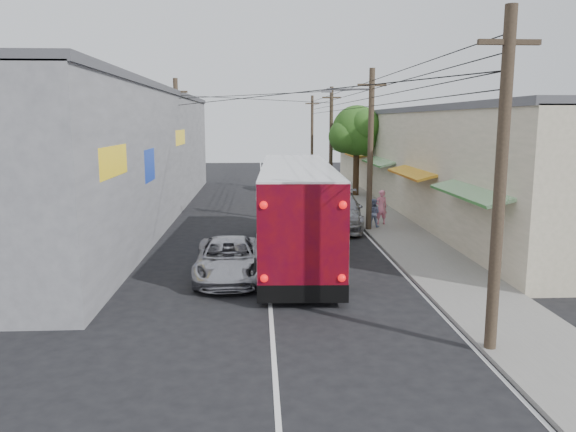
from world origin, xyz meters
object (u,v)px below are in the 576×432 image
at_px(coach_bus, 296,209).
at_px(parked_car_mid, 325,194).
at_px(parked_suv, 338,211).
at_px(jeepney, 228,259).
at_px(parked_car_far, 314,186).
at_px(pedestrian_far, 373,213).
at_px(pedestrian_near, 381,207).

relative_size(coach_bus, parked_car_mid, 3.39).
height_order(coach_bus, parked_suv, coach_bus).
relative_size(jeepney, parked_car_mid, 1.28).
bearing_deg(parked_car_far, jeepney, -105.98).
bearing_deg(pedestrian_far, parked_car_far, -56.55).
relative_size(parked_car_far, pedestrian_far, 2.82).
distance_m(jeepney, parked_car_far, 23.07).
bearing_deg(parked_car_far, parked_suv, -93.02).
height_order(jeepney, parked_suv, parked_suv).
relative_size(coach_bus, parked_suv, 2.18).
height_order(jeepney, parked_car_far, jeepney).
bearing_deg(pedestrian_near, parked_suv, -2.39).
height_order(parked_car_far, pedestrian_near, pedestrian_near).
distance_m(parked_car_far, pedestrian_near, 13.17).
relative_size(coach_bus, pedestrian_far, 9.15).
bearing_deg(pedestrian_near, parked_car_far, -89.01).
bearing_deg(pedestrian_far, jeepney, 78.03).
xyz_separation_m(coach_bus, pedestrian_near, (4.90, 6.38, -0.93)).
bearing_deg(pedestrian_near, parked_car_mid, -85.61).
xyz_separation_m(pedestrian_near, pedestrian_far, (-0.56, -0.73, -0.18)).
bearing_deg(parked_car_mid, pedestrian_far, -80.09).
bearing_deg(jeepney, pedestrian_far, 49.94).
xyz_separation_m(parked_suv, pedestrian_far, (1.74, -0.46, -0.04)).
bearing_deg(parked_suv, coach_bus, -105.25).
relative_size(jeepney, parked_suv, 0.82).
xyz_separation_m(parked_suv, parked_car_far, (0.04, 13.24, -0.21)).
xyz_separation_m(jeepney, pedestrian_near, (7.50, 9.50, 0.33)).
distance_m(parked_suv, parked_car_mid, 8.65).
distance_m(parked_car_mid, parked_car_far, 4.60).
xyz_separation_m(parked_car_far, pedestrian_far, (1.70, -13.70, 0.17)).
relative_size(jeepney, pedestrian_near, 2.77).
xyz_separation_m(jeepney, parked_car_far, (5.24, 22.47, -0.02)).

